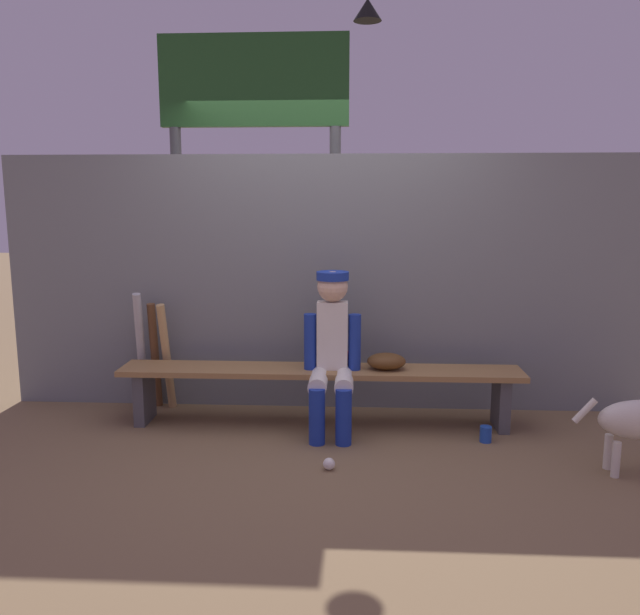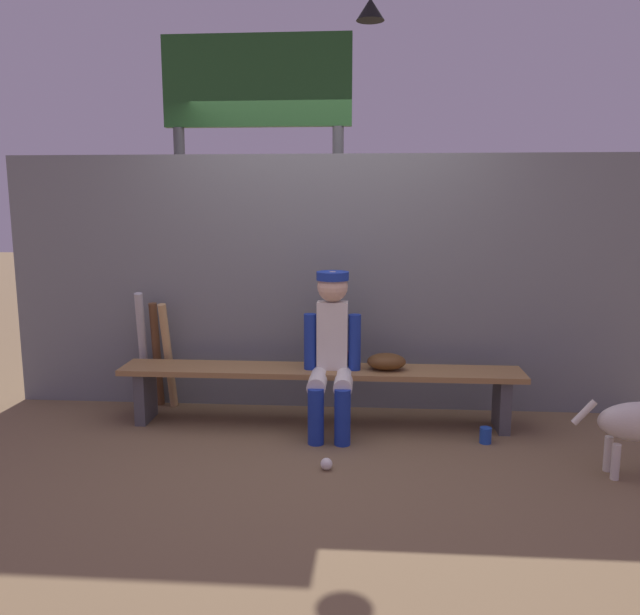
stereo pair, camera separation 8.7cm
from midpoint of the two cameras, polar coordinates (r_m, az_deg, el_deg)
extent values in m
plane|color=brown|center=(4.77, -0.53, -10.45)|extent=(30.00, 30.00, 0.00)
cube|color=slate|center=(4.95, -0.23, 2.12)|extent=(4.99, 0.03, 1.98)
cube|color=olive|center=(4.65, -0.54, -5.72)|extent=(2.93, 0.36, 0.04)
cube|color=#4C4C51|center=(4.97, -15.97, -7.66)|extent=(0.08, 0.29, 0.39)
cube|color=#4C4C51|center=(4.81, 15.44, -8.20)|extent=(0.08, 0.29, 0.39)
cube|color=silver|center=(4.58, 0.58, -2.53)|extent=(0.22, 0.13, 0.49)
sphere|color=beige|center=(4.52, 0.59, 1.89)|extent=(0.22, 0.22, 0.22)
cylinder|color=#193399|center=(4.51, 0.59, 2.86)|extent=(0.23, 0.23, 0.06)
cylinder|color=silver|center=(4.47, -0.69, -6.61)|extent=(0.13, 0.38, 0.13)
cylinder|color=#193399|center=(4.35, -0.86, -9.76)|extent=(0.11, 0.11, 0.39)
cylinder|color=#193399|center=(4.58, -1.43, -3.17)|extent=(0.09, 0.09, 0.42)
cylinder|color=silver|center=(4.46, 1.63, -6.64)|extent=(0.13, 0.38, 0.13)
cylinder|color=#193399|center=(4.34, 1.55, -9.80)|extent=(0.11, 0.11, 0.39)
cylinder|color=#193399|center=(4.57, 2.58, -3.21)|extent=(0.09, 0.09, 0.42)
ellipsoid|color=#593819|center=(4.62, 5.45, -4.83)|extent=(0.28, 0.20, 0.12)
cylinder|color=tan|center=(5.12, -14.08, -4.33)|extent=(0.10, 0.22, 0.86)
cylinder|color=brown|center=(5.21, -15.07, -4.18)|extent=(0.07, 0.15, 0.85)
cylinder|color=#B7B7BC|center=(5.21, -16.24, -3.72)|extent=(0.12, 0.27, 0.94)
sphere|color=white|center=(4.02, 0.18, -13.87)|extent=(0.07, 0.07, 0.07)
cylinder|color=#1E47AD|center=(4.57, 14.12, -10.97)|extent=(0.08, 0.08, 0.11)
cylinder|color=red|center=(4.69, 2.33, -4.66)|extent=(0.08, 0.08, 0.11)
cylinder|color=#3F3F42|center=(6.02, -12.90, 4.62)|extent=(0.10, 0.10, 2.28)
cylinder|color=#3F3F42|center=(5.79, 0.91, 4.67)|extent=(0.10, 0.10, 2.28)
cube|color=#1E471E|center=(5.93, -6.41, 19.60)|extent=(1.67, 0.08, 0.79)
cone|color=black|center=(5.88, 3.84, 25.15)|extent=(0.24, 0.24, 0.18)
cylinder|color=beige|center=(4.16, 22.13, -8.58)|extent=(0.15, 0.04, 0.16)
cylinder|color=beige|center=(4.36, 23.92, -11.75)|extent=(0.05, 0.05, 0.22)
cylinder|color=beige|center=(4.26, 24.50, -12.31)|extent=(0.05, 0.05, 0.22)
camera|label=1|loc=(0.04, -90.55, -0.09)|focal=35.63mm
camera|label=2|loc=(0.04, 89.45, 0.09)|focal=35.63mm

